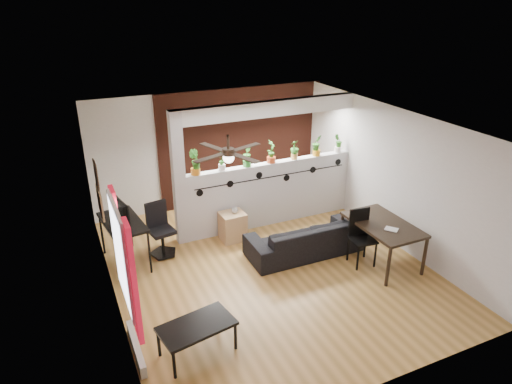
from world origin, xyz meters
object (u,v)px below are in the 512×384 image
at_px(potted_plant_5, 317,145).
at_px(computer_desk, 123,225).
at_px(ceiling_fan, 228,154).
at_px(cup, 235,211).
at_px(potted_plant_0, 195,162).
at_px(potted_plant_2, 247,155).
at_px(cube_shelf, 233,226).
at_px(coffee_table, 197,328).
at_px(sofa, 304,238).
at_px(dining_table, 383,227).
at_px(office_chair, 161,233).
at_px(potted_plant_1, 222,160).
at_px(potted_plant_6, 338,143).
at_px(folding_chair, 361,232).
at_px(potted_plant_4, 295,149).
at_px(potted_plant_3, 271,151).

relative_size(potted_plant_5, computer_desk, 0.37).
bearing_deg(ceiling_fan, cup, 65.79).
relative_size(potted_plant_0, computer_desk, 0.39).
distance_m(potted_plant_2, computer_desk, 2.68).
height_order(potted_plant_5, cube_shelf, potted_plant_5).
height_order(potted_plant_0, coffee_table, potted_plant_0).
bearing_deg(sofa, potted_plant_0, -39.60).
bearing_deg(sofa, cube_shelf, -44.31).
xyz_separation_m(cube_shelf, dining_table, (2.12, -1.85, 0.40)).
bearing_deg(ceiling_fan, office_chair, 117.91).
xyz_separation_m(cup, computer_desk, (-2.11, -0.00, 0.14)).
height_order(potted_plant_1, dining_table, potted_plant_1).
height_order(potted_plant_1, coffee_table, potted_plant_1).
height_order(potted_plant_6, computer_desk, potted_plant_6).
xyz_separation_m(ceiling_fan, folding_chair, (2.38, -0.22, -1.71)).
bearing_deg(potted_plant_4, cube_shelf, -167.39).
distance_m(ceiling_fan, potted_plant_5, 3.29).
bearing_deg(cup, potted_plant_5, 9.66).
bearing_deg(potted_plant_0, potted_plant_3, 0.00).
bearing_deg(potted_plant_1, potted_plant_0, 180.00).
distance_m(potted_plant_5, dining_table, 2.36).
height_order(potted_plant_0, potted_plant_3, potted_plant_0).
relative_size(potted_plant_2, sofa, 0.21).
relative_size(cup, office_chair, 0.12).
bearing_deg(potted_plant_4, office_chair, -174.19).
distance_m(potted_plant_1, potted_plant_5, 2.11).
distance_m(potted_plant_0, computer_desk, 1.73).
bearing_deg(potted_plant_4, potted_plant_1, 180.00).
bearing_deg(sofa, potted_plant_4, -109.46).
bearing_deg(cube_shelf, potted_plant_3, 17.43).
bearing_deg(coffee_table, office_chair, 86.21).
height_order(sofa, dining_table, dining_table).
height_order(potted_plant_1, potted_plant_5, potted_plant_5).
distance_m(potted_plant_0, office_chair, 1.45).
xyz_separation_m(potted_plant_3, coffee_table, (-2.58, -3.03, -1.19)).
height_order(potted_plant_2, cup, potted_plant_2).
height_order(potted_plant_5, dining_table, potted_plant_5).
bearing_deg(folding_chair, ceiling_fan, 174.62).
bearing_deg(potted_plant_6, potted_plant_5, -180.00).
relative_size(potted_plant_6, cube_shelf, 0.69).
relative_size(cube_shelf, folding_chair, 0.56).
distance_m(computer_desk, dining_table, 4.57).
bearing_deg(computer_desk, potted_plant_0, 13.02).
xyz_separation_m(potted_plant_4, cube_shelf, (-1.52, -0.34, -1.27)).
height_order(potted_plant_6, dining_table, potted_plant_6).
xyz_separation_m(potted_plant_5, folding_chair, (-0.28, -2.02, -0.99)).
bearing_deg(potted_plant_3, cup, -160.19).
bearing_deg(potted_plant_1, cube_shelf, -80.04).
xyz_separation_m(ceiling_fan, potted_plant_6, (3.18, 1.80, -0.75)).
distance_m(computer_desk, coffee_table, 2.75).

